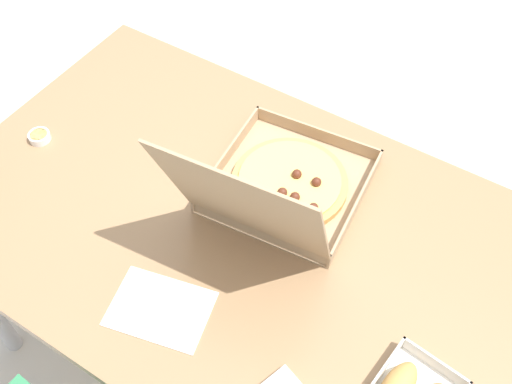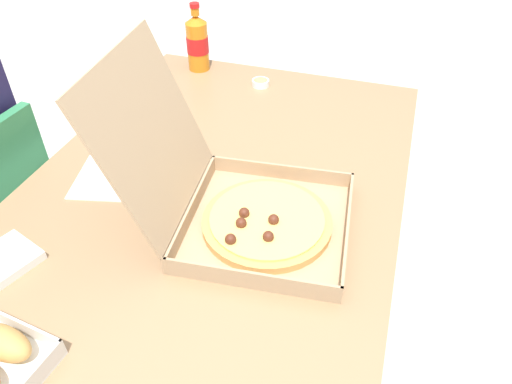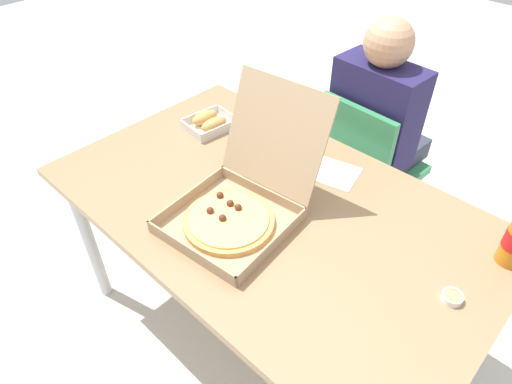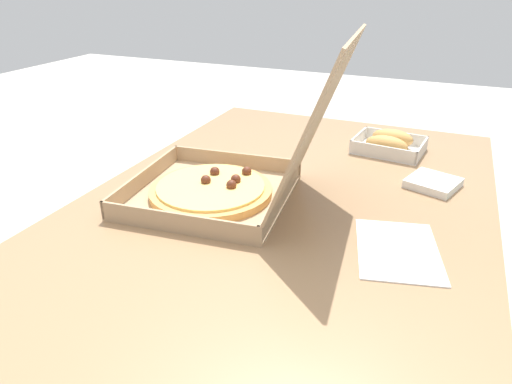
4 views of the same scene
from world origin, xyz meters
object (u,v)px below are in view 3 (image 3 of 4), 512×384
Objects in this scene: paper_menu at (328,171)px; diner_person at (379,122)px; pizza_box_open at (238,204)px; chair at (364,166)px; bread_side_box at (210,122)px; dipping_sauce_cup at (452,297)px; napkin_pile at (269,131)px.

diner_person is at bearing 85.03° from paper_menu.
paper_menu is at bearing 79.83° from pizza_box_open.
diner_person is at bearing 86.52° from chair.
bread_side_box is 1.10m from dipping_sauce_cup.
chair reaches higher than paper_menu.
pizza_box_open reaches higher than napkin_pile.
bread_side_box is at bearing -146.20° from napkin_pile.
pizza_box_open is at bearing -32.36° from bread_side_box.
diner_person reaches higher than paper_menu.
paper_menu is at bearing -81.29° from diner_person.
napkin_pile is at bearing -123.09° from chair.
diner_person is 20.54× the size of dipping_sauce_cup.
pizza_box_open is at bearing -89.46° from chair.
bread_side_box reaches higher than dipping_sauce_cup.
paper_menu is 0.61m from dipping_sauce_cup.
chair is 0.86m from pizza_box_open.
diner_person is 0.51m from napkin_pile.
diner_person is 0.74m from bread_side_box.
diner_person is at bearing 51.63° from bread_side_box.
chair is 14.82× the size of dipping_sauce_cup.
bread_side_box is at bearing 176.59° from paper_menu.
diner_person is 0.49m from paper_menu.
bread_side_box is (-0.45, -0.52, 0.27)m from chair.
chair is at bearing 48.85° from bread_side_box.
dipping_sauce_cup reaches higher than paper_menu.
pizza_box_open reaches higher than bread_side_box.
dipping_sauce_cup is at bearing -6.56° from bread_side_box.
pizza_box_open is 9.15× the size of dipping_sauce_cup.
pizza_box_open is 4.66× the size of napkin_pile.
paper_menu is at bearing 158.71° from dipping_sauce_cup.
chair is at bearing 135.17° from dipping_sauce_cup.
chair is at bearing 86.67° from paper_menu.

